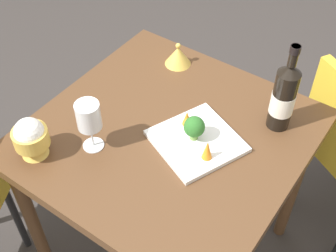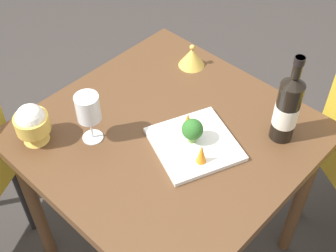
# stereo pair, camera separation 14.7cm
# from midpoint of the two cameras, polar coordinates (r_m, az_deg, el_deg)

# --- Properties ---
(ground_plane) EXTENTS (8.00, 8.00, 0.00)m
(ground_plane) POSITION_cam_midpoint_polar(r_m,az_deg,el_deg) (2.10, -2.06, -15.19)
(ground_plane) COLOR #383330
(dining_table) EXTENTS (0.86, 0.86, 0.76)m
(dining_table) POSITION_cam_midpoint_polar(r_m,az_deg,el_deg) (1.56, -2.70, -3.32)
(dining_table) COLOR brown
(dining_table) RESTS_ON ground_plane
(wine_bottle) EXTENTS (0.08, 0.08, 0.32)m
(wine_bottle) POSITION_cam_midpoint_polar(r_m,az_deg,el_deg) (1.46, 11.59, 3.52)
(wine_bottle) COLOR black
(wine_bottle) RESTS_ON dining_table
(wine_glass) EXTENTS (0.08, 0.08, 0.18)m
(wine_glass) POSITION_cam_midpoint_polar(r_m,az_deg,el_deg) (1.39, -12.96, 0.95)
(wine_glass) COLOR white
(wine_glass) RESTS_ON dining_table
(rice_bowl) EXTENTS (0.11, 0.11, 0.14)m
(rice_bowl) POSITION_cam_midpoint_polar(r_m,az_deg,el_deg) (1.46, -19.68, -1.50)
(rice_bowl) COLOR gold
(rice_bowl) RESTS_ON dining_table
(rice_bowl_lid) EXTENTS (0.10, 0.10, 0.09)m
(rice_bowl_lid) POSITION_cam_midpoint_polar(r_m,az_deg,el_deg) (1.73, -1.17, 8.74)
(rice_bowl_lid) COLOR gold
(rice_bowl_lid) RESTS_ON dining_table
(serving_plate) EXTENTS (0.33, 0.33, 0.02)m
(serving_plate) POSITION_cam_midpoint_polar(r_m,az_deg,el_deg) (1.45, 0.74, -2.06)
(serving_plate) COLOR white
(serving_plate) RESTS_ON dining_table
(broccoli_floret) EXTENTS (0.07, 0.07, 0.09)m
(broccoli_floret) POSITION_cam_midpoint_polar(r_m,az_deg,el_deg) (1.41, 0.37, -0.30)
(broccoli_floret) COLOR #729E4C
(broccoli_floret) RESTS_ON serving_plate
(carrot_garnish_left) EXTENTS (0.03, 0.03, 0.06)m
(carrot_garnish_left) POSITION_cam_midpoint_polar(r_m,az_deg,el_deg) (1.47, -0.45, 0.89)
(carrot_garnish_left) COLOR orange
(carrot_garnish_left) RESTS_ON serving_plate
(carrot_garnish_right) EXTENTS (0.03, 0.03, 0.07)m
(carrot_garnish_right) POSITION_cam_midpoint_polar(r_m,az_deg,el_deg) (1.37, 1.92, -3.17)
(carrot_garnish_right) COLOR orange
(carrot_garnish_right) RESTS_ON serving_plate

